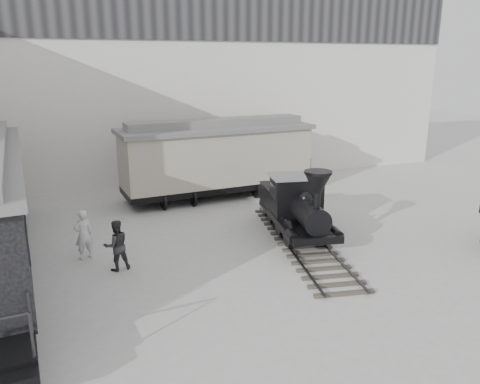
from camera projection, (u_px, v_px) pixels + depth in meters
name	position (u px, v px, depth m)	size (l,w,h in m)	color
ground	(306.00, 280.00, 15.23)	(90.00, 90.00, 0.00)	#9E9E9B
north_wall	(187.00, 85.00, 27.26)	(34.00, 2.51, 11.00)	silver
locomotive	(298.00, 210.00, 18.60)	(3.52, 9.14, 3.16)	#3A332D
boxcar	(217.00, 157.00, 24.14)	(10.19, 3.87, 4.09)	black
visitor_a	(83.00, 235.00, 16.65)	(0.67, 0.44, 1.83)	silver
visitor_b	(116.00, 245.00, 15.77)	(0.86, 0.67, 1.77)	#2C2C2E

